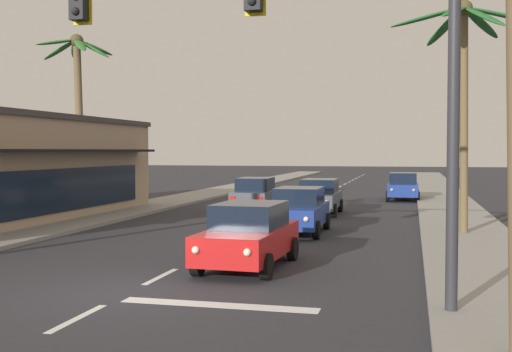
{
  "coord_description": "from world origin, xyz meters",
  "views": [
    {
      "loc": [
        5.88,
        -12.52,
        3.05
      ],
      "look_at": [
        0.85,
        8.0,
        2.2
      ],
      "focal_mm": 44.81,
      "sensor_mm": 36.0,
      "label": 1
    }
  ],
  "objects": [
    {
      "name": "ground_plane",
      "position": [
        0.0,
        0.0,
        0.0
      ],
      "size": [
        220.0,
        220.0,
        0.0
      ],
      "primitive_type": "plane",
      "color": "#2D2D33"
    },
    {
      "name": "sidewalk_right",
      "position": [
        7.8,
        20.0,
        0.07
      ],
      "size": [
        3.2,
        110.0,
        0.14
      ],
      "primitive_type": "cube",
      "color": "gray",
      "rests_on": "ground"
    },
    {
      "name": "sidewalk_left",
      "position": [
        -7.8,
        20.0,
        0.07
      ],
      "size": [
        3.2,
        110.0,
        0.14
      ],
      "primitive_type": "cube",
      "color": "gray",
      "rests_on": "ground"
    },
    {
      "name": "lane_markings",
      "position": [
        0.42,
        20.51,
        0.0
      ],
      "size": [
        4.28,
        89.12,
        0.01
      ],
      "color": "silver",
      "rests_on": "ground"
    },
    {
      "name": "traffic_signal_mast",
      "position": [
        3.09,
        -0.5,
        5.4
      ],
      "size": [
        11.57,
        0.41,
        7.44
      ],
      "color": "#2D2D33",
      "rests_on": "ground"
    },
    {
      "name": "sedan_lead_at_stop_bar",
      "position": [
        1.76,
        3.48,
        0.85
      ],
      "size": [
        2.07,
        4.5,
        1.68
      ],
      "color": "red",
      "rests_on": "ground"
    },
    {
      "name": "sedan_third_in_queue",
      "position": [
        1.84,
        10.59,
        0.85
      ],
      "size": [
        1.97,
        4.46,
        1.68
      ],
      "color": "navy",
      "rests_on": "ground"
    },
    {
      "name": "sedan_fifth_in_queue",
      "position": [
        1.59,
        17.7,
        0.85
      ],
      "size": [
        1.96,
        4.46,
        1.68
      ],
      "color": "#4C515B",
      "rests_on": "ground"
    },
    {
      "name": "sedan_oncoming_far",
      "position": [
        -1.76,
        18.62,
        0.85
      ],
      "size": [
        2.05,
        4.49,
        1.68
      ],
      "color": "#4C515B",
      "rests_on": "ground"
    },
    {
      "name": "sedan_parked_nearest_kerb",
      "position": [
        5.35,
        27.46,
        0.85
      ],
      "size": [
        1.98,
        4.46,
        1.68
      ],
      "color": "navy",
      "rests_on": "ground"
    },
    {
      "name": "palm_left_second",
      "position": [
        -8.52,
        13.16,
        5.76
      ],
      "size": [
        3.28,
        2.99,
        8.19
      ],
      "color": "brown",
      "rests_on": "ground"
    },
    {
      "name": "palm_right_second",
      "position": [
        7.63,
        11.06,
        6.32
      ],
      "size": [
        5.08,
        4.66,
        8.31
      ],
      "color": "brown",
      "rests_on": "ground"
    }
  ]
}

